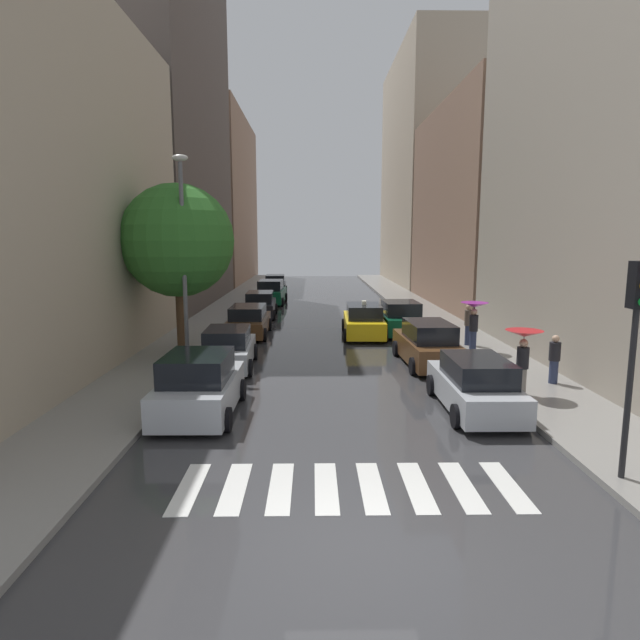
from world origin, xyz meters
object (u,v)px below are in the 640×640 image
at_px(parked_car_left_fifth, 271,293).
at_px(taxi_midroad, 364,321).
at_px(pedestrian_by_kerb, 554,358).
at_px(parked_car_left_third, 249,321).
at_px(parked_car_right_third, 400,319).
at_px(parked_car_left_sixth, 275,285).
at_px(lamp_post_left, 183,246).
at_px(pedestrian_foreground, 468,323).
at_px(pedestrian_far_side, 524,347).
at_px(street_tree_left, 178,241).
at_px(parked_car_left_fourth, 260,305).
at_px(parked_car_right_nearest, 475,385).
at_px(pedestrian_near_tree, 474,314).
at_px(parked_car_left_nearest, 199,386).
at_px(parked_car_left_second, 228,349).
at_px(parked_car_right_second, 427,345).
at_px(traffic_light_right_corner, 636,322).

xyz_separation_m(parked_car_left_fifth, taxi_midroad, (5.62, -13.19, -0.06)).
bearing_deg(pedestrian_by_kerb, parked_car_left_third, 94.82).
relative_size(parked_car_left_third, parked_car_right_third, 1.14).
bearing_deg(parked_car_left_sixth, pedestrian_by_kerb, -161.32).
xyz_separation_m(taxi_midroad, lamp_post_left, (-7.38, -5.88, 3.80)).
bearing_deg(pedestrian_foreground, parked_car_right_third, 164.60).
height_order(parked_car_left_fifth, taxi_midroad, taxi_midroad).
relative_size(pedestrian_foreground, lamp_post_left, 0.24).
xyz_separation_m(pedestrian_far_side, street_tree_left, (-11.82, 6.24, 3.11)).
relative_size(parked_car_left_fourth, street_tree_left, 0.67).
height_order(parked_car_right_nearest, pedestrian_near_tree, pedestrian_near_tree).
relative_size(street_tree_left, lamp_post_left, 0.89).
distance_m(parked_car_left_nearest, parked_car_left_sixth, 31.45).
xyz_separation_m(pedestrian_near_tree, lamp_post_left, (-11.59, -1.68, 2.85)).
bearing_deg(parked_car_right_third, parked_car_left_second, 130.90).
xyz_separation_m(parked_car_left_fifth, pedestrian_near_tree, (9.82, -17.40, 0.88)).
distance_m(parked_car_left_third, pedestrian_far_side, 14.39).
bearing_deg(street_tree_left, taxi_midroad, 27.72).
xyz_separation_m(parked_car_left_nearest, parked_car_left_fifth, (0.06, 24.97, 0.01)).
relative_size(parked_car_right_nearest, street_tree_left, 0.64).
relative_size(parked_car_right_nearest, pedestrian_foreground, 2.41).
distance_m(parked_car_right_nearest, taxi_midroad, 11.68).
bearing_deg(parked_car_left_second, parked_car_right_nearest, -124.93).
bearing_deg(parked_car_right_third, street_tree_left, 114.04).
relative_size(parked_car_left_second, parked_car_left_fourth, 0.89).
height_order(parked_car_left_fourth, pedestrian_foreground, pedestrian_foreground).
height_order(parked_car_left_sixth, parked_car_right_nearest, parked_car_left_sixth).
relative_size(parked_car_left_fifth, lamp_post_left, 0.61).
bearing_deg(parked_car_right_second, parked_car_left_fifth, 18.92).
relative_size(parked_car_right_third, pedestrian_foreground, 2.25).
xyz_separation_m(pedestrian_foreground, traffic_light_right_corner, (-0.76, -13.21, 2.16)).
height_order(taxi_midroad, street_tree_left, street_tree_left).
relative_size(parked_car_left_third, pedestrian_foreground, 2.57).
bearing_deg(pedestrian_near_tree, parked_car_left_nearest, -25.27).
relative_size(parked_car_right_second, pedestrian_by_kerb, 2.97).
bearing_deg(lamp_post_left, parked_car_right_second, -0.71).
height_order(parked_car_right_second, taxi_midroad, taxi_midroad).
bearing_deg(traffic_light_right_corner, pedestrian_foreground, 86.71).
xyz_separation_m(pedestrian_near_tree, street_tree_left, (-12.21, -0.00, 3.04)).
xyz_separation_m(parked_car_left_fifth, parked_car_right_second, (7.51, -19.19, -0.03)).
bearing_deg(traffic_light_right_corner, pedestrian_far_side, 88.07).
xyz_separation_m(pedestrian_far_side, traffic_light_right_corner, (-0.19, -5.66, 1.65)).
bearing_deg(parked_car_left_second, parked_car_right_third, -49.39).
height_order(parked_car_left_second, taxi_midroad, taxi_midroad).
bearing_deg(street_tree_left, pedestrian_far_side, -27.84).
height_order(taxi_midroad, pedestrian_by_kerb, taxi_midroad).
distance_m(taxi_midroad, lamp_post_left, 10.17).
xyz_separation_m(parked_car_right_nearest, parked_car_right_second, (-0.17, 5.50, 0.06)).
height_order(parked_car_right_nearest, pedestrian_far_side, pedestrian_far_side).
bearing_deg(parked_car_left_fifth, traffic_light_right_corner, -160.50).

